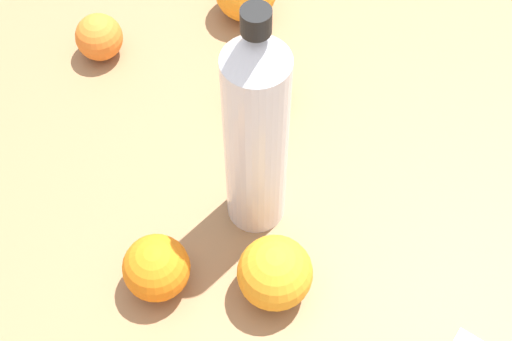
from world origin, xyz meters
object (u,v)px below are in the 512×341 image
object	(u,v)px
orange_0	(260,82)
orange_1	(275,273)
orange_3	(156,268)
orange_5	(99,37)
water_bottle	(256,133)

from	to	relation	value
orange_0	orange_1	size ratio (longest dim) A/B	0.89
orange_1	orange_3	distance (m)	0.12
orange_3	orange_0	bearing A→B (deg)	-72.81
orange_0	orange_5	distance (m)	0.22
orange_5	orange_3	bearing A→B (deg)	147.28
orange_5	orange_0	bearing A→B (deg)	-160.03
orange_0	orange_3	bearing A→B (deg)	107.19
orange_3	orange_5	distance (m)	0.35
water_bottle	orange_0	bearing A→B (deg)	-20.54
water_bottle	orange_5	bearing A→B (deg)	21.81
water_bottle	orange_1	size ratio (longest dim) A/B	3.95
orange_3	orange_5	xyz separation A→B (m)	(0.29, -0.19, -0.01)
water_bottle	orange_0	distance (m)	0.20
water_bottle	orange_5	size ratio (longest dim) A/B	5.10
orange_0	orange_1	bearing A→B (deg)	133.77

